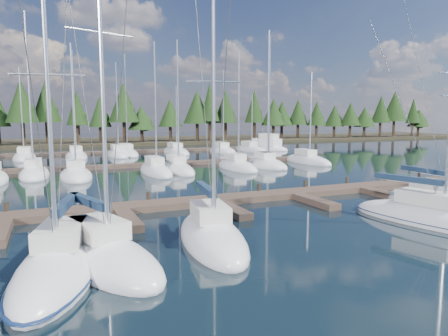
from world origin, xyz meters
name	(u,v)px	position (x,y,z in m)	size (l,w,h in m)	color
ground	(164,178)	(0.00, 30.00, 0.00)	(260.00, 260.00, 0.00)	black
far_shore	(95,142)	(0.00, 90.00, 0.30)	(220.00, 30.00, 0.60)	#2C2618
main_dock	(216,202)	(0.00, 17.36, 0.20)	(44.00, 6.13, 0.90)	#48382D
back_docks	(127,158)	(0.00, 49.58, 0.20)	(50.00, 21.80, 0.40)	#48382D
front_sailboat_1	(60,265)	(-9.47, 9.14, 0.28)	(4.70, 8.95, 12.65)	silver
front_sailboat_2	(104,256)	(-7.92, 9.44, 0.31)	(4.94, 7.99, 15.48)	silver
front_sailboat_3	(212,236)	(-3.16, 10.21, 0.29)	(3.72, 7.87, 12.83)	silver
front_sailboat_4	(434,220)	(8.65, 8.41, 0.28)	(4.62, 9.84, 12.05)	silver
front_sailboat_5	(441,205)	(12.13, 10.72, 0.29)	(3.50, 8.75, 14.76)	silver
back_sailboat_rows	(141,160)	(0.97, 45.04, 0.27)	(45.16, 32.68, 16.05)	silver
motor_yacht_right	(267,147)	(26.11, 56.64, 0.52)	(5.96, 10.04, 4.77)	silver
tree_line	(82,109)	(-3.25, 80.15, 7.45)	(185.38, 11.82, 12.85)	black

